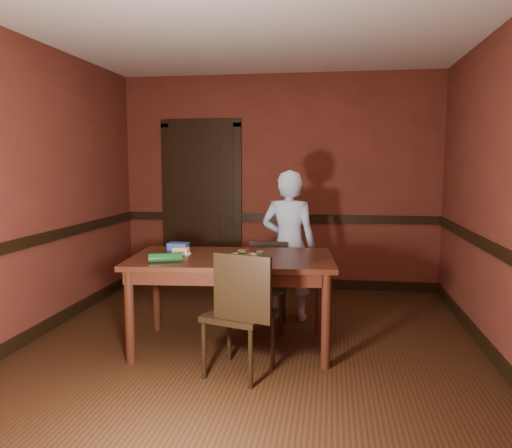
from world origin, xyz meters
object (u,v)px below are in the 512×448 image
(chair_near, at_px, (239,312))
(food_tub, at_px, (178,247))
(sauce_jar, at_px, (260,255))
(chair_far, at_px, (266,286))
(sandwich_plate, at_px, (244,255))
(person, at_px, (289,245))
(dining_table, at_px, (232,302))
(cheese_saucer, at_px, (181,251))

(chair_near, height_order, food_tub, chair_near)
(sauce_jar, bearing_deg, food_tub, 159.02)
(chair_far, distance_m, food_tub, 0.96)
(sandwich_plate, bearing_deg, person, 70.87)
(dining_table, xyz_separation_m, sandwich_plate, (0.10, 0.00, 0.42))
(person, bearing_deg, sauce_jar, 86.83)
(sauce_jar, bearing_deg, dining_table, 153.47)
(cheese_saucer, distance_m, food_tub, 0.14)
(chair_far, bearing_deg, person, 57.85)
(dining_table, xyz_separation_m, person, (0.41, 0.89, 0.36))
(chair_near, xyz_separation_m, sauce_jar, (0.10, 0.40, 0.36))
(chair_far, height_order, person, person)
(chair_near, xyz_separation_m, person, (0.25, 1.42, 0.29))
(cheese_saucer, height_order, food_tub, food_tub)
(person, height_order, sandwich_plate, person)
(chair_far, bearing_deg, sauce_jar, -86.72)
(sandwich_plate, distance_m, food_tub, 0.65)
(sandwich_plate, distance_m, sauce_jar, 0.21)
(chair_far, xyz_separation_m, cheese_saucer, (-0.69, -0.53, 0.42))
(sauce_jar, distance_m, food_tub, 0.85)
(chair_far, bearing_deg, food_tub, -151.82)
(dining_table, relative_size, chair_far, 2.09)
(chair_far, xyz_separation_m, sandwich_plate, (-0.12, -0.58, 0.41))
(chair_near, relative_size, sandwich_plate, 3.78)
(chair_far, relative_size, cheese_saucer, 4.61)
(dining_table, relative_size, chair_near, 1.79)
(sauce_jar, relative_size, cheese_saucer, 0.45)
(sauce_jar, height_order, cheese_saucer, sauce_jar)
(chair_far, bearing_deg, sandwich_plate, -101.91)
(sauce_jar, distance_m, cheese_saucer, 0.75)
(chair_near, bearing_deg, food_tub, -28.54)
(sandwich_plate, xyz_separation_m, sauce_jar, (0.16, -0.13, 0.02))
(dining_table, distance_m, sauce_jar, 0.53)
(dining_table, height_order, chair_far, chair_far)
(chair_far, bearing_deg, cheese_saucer, -142.60)
(chair_far, relative_size, chair_near, 0.85)
(dining_table, height_order, sandwich_plate, sandwich_plate)
(person, relative_size, sandwich_plate, 6.04)
(dining_table, distance_m, person, 1.04)
(dining_table, relative_size, sandwich_plate, 6.77)
(chair_far, distance_m, chair_near, 1.12)
(dining_table, height_order, sauce_jar, sauce_jar)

